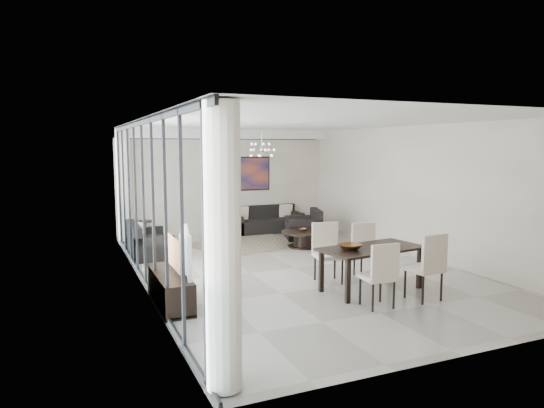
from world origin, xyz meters
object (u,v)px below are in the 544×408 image
sofa_main (266,223)px  tv_console (170,289)px  coffee_table (304,238)px  dining_table (371,252)px  television (180,252)px

sofa_main → tv_console: size_ratio=1.28×
coffee_table → tv_console: (-3.86, -3.01, 0.03)m
coffee_table → tv_console: tv_console is taller
coffee_table → dining_table: (-0.56, -3.61, 0.44)m
sofa_main → television: 6.52m
television → tv_console: bearing=87.0°
tv_console → television: 0.60m
television → dining_table: size_ratio=0.62×
dining_table → sofa_main: bearing=84.9°
sofa_main → tv_console: bearing=-125.7°
coffee_table → sofa_main: (-0.03, 2.32, 0.03)m
coffee_table → sofa_main: sofa_main is taller
tv_console → television: size_ratio=1.35×
sofa_main → dining_table: dining_table is taller
dining_table → television: bearing=169.9°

